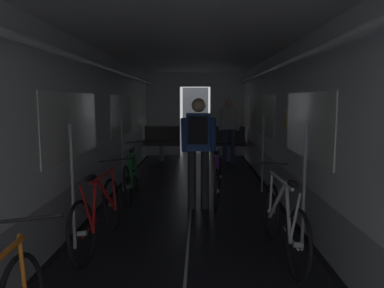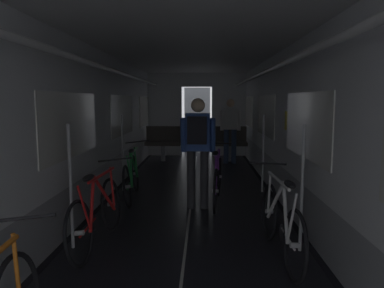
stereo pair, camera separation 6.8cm
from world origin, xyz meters
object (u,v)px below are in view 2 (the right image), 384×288
person_cyclist_aisle (198,143)px  person_standing_near_bench (230,126)px  bench_seat_far_left (163,140)px  bicycle_green (132,177)px  bicycle_red (97,213)px  bench_seat_far_right (229,140)px  bicycle_purple_in_aisle (217,180)px  bicycle_white (280,222)px

person_cyclist_aisle → person_standing_near_bench: same height
bench_seat_far_left → person_standing_near_bench: (1.80, -0.38, 0.41)m
bench_seat_far_left → bicycle_green: (-0.10, -3.93, -0.19)m
bicycle_red → bicycle_green: same height
bench_seat_far_right → bicycle_purple_in_aisle: 4.20m
person_standing_near_bench → person_cyclist_aisle: bearing=-101.0°
bicycle_white → person_cyclist_aisle: size_ratio=1.00×
bench_seat_far_right → person_standing_near_bench: size_ratio=0.58×
bench_seat_far_left → bicycle_purple_in_aisle: bench_seat_far_left is taller
bicycle_green → person_standing_near_bench: person_standing_near_bench is taller
bench_seat_far_left → bicycle_red: size_ratio=0.58×
bicycle_green → person_standing_near_bench: 4.07m
bench_seat_far_right → person_cyclist_aisle: bearing=-100.0°
bench_seat_far_right → bicycle_green: 4.37m
bicycle_purple_in_aisle → person_standing_near_bench: bearing=82.9°
bicycle_white → bicycle_red: bearing=173.0°
bicycle_red → person_cyclist_aisle: person_cyclist_aisle is taller
bicycle_white → bicycle_purple_in_aisle: bicycle_white is taller
bicycle_white → person_standing_near_bench: size_ratio=1.00×
bench_seat_far_left → person_cyclist_aisle: bearing=-77.1°
person_cyclist_aisle → bench_seat_far_right: bearing=80.0°
bicycle_red → bicycle_purple_in_aisle: 2.24m
bicycle_red → person_cyclist_aisle: size_ratio=1.01×
bicycle_red → bench_seat_far_right: bearing=72.1°
bicycle_red → person_standing_near_bench: size_ratio=1.01×
bench_seat_far_right → bicycle_green: (-1.90, -3.93, -0.19)m
bicycle_white → bicycle_green: bicycle_green is taller
bench_seat_far_right → bicycle_red: size_ratio=0.58×
bicycle_white → bench_seat_far_left: bearing=107.3°
bicycle_purple_in_aisle → bench_seat_far_left: bearing=107.7°
bicycle_red → person_standing_near_bench: (1.91, 5.52, 0.59)m
person_cyclist_aisle → bicycle_green: bearing=155.5°
bicycle_red → bicycle_green: bearing=89.9°
person_cyclist_aisle → bicycle_red: bearing=-127.5°
bench_seat_far_left → bench_seat_far_right: same height
bicycle_white → bicycle_purple_in_aisle: 2.06m
bench_seat_far_left → bench_seat_far_right: 1.80m
person_cyclist_aisle → bicycle_purple_in_aisle: person_cyclist_aisle is taller
bicycle_green → person_standing_near_bench: size_ratio=1.00×
bench_seat_far_left → person_cyclist_aisle: size_ratio=0.58×
bicycle_red → bicycle_purple_in_aisle: size_ratio=1.00×
bicycle_red → bicycle_purple_in_aisle: (1.43, 1.73, 0.00)m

